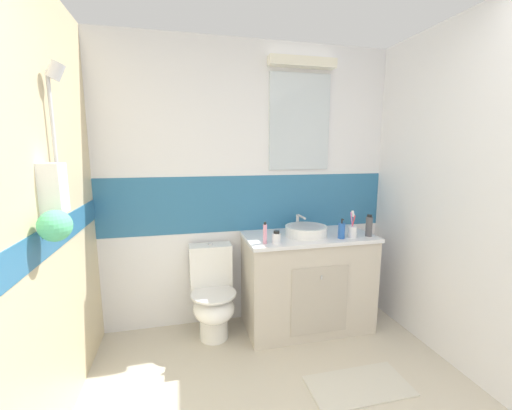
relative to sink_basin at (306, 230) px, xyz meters
name	(u,v)px	position (x,y,z in m)	size (l,w,h in m)	color
wall_back_tiled	(250,185)	(-0.42, 0.34, 0.37)	(3.20, 0.20, 2.50)	white
wall_left_shower_alcove	(11,224)	(-1.78, -0.91, 0.36)	(0.27, 3.48, 2.50)	beige
wall_right_plain	(498,202)	(0.92, -0.91, 0.36)	(0.10, 3.48, 2.50)	white
vanity_cabinet	(307,281)	(0.03, 0.01, -0.47)	(1.11, 0.58, 0.85)	beige
sink_basin	(306,230)	(0.00, 0.00, 0.00)	(0.36, 0.40, 0.15)	white
toilet	(213,295)	(-0.81, 0.05, -0.53)	(0.37, 0.50, 0.78)	white
toothbrush_cup	(353,231)	(0.35, -0.16, 0.01)	(0.07, 0.07, 0.23)	white
soap_dispenser	(341,231)	(0.25, -0.16, 0.02)	(0.06, 0.06, 0.17)	#2659B2
toothpaste_tube_upright	(265,233)	(-0.41, -0.16, 0.04)	(0.03, 0.03, 0.17)	pink
hair_gel_jar	(276,237)	(-0.32, -0.17, 0.00)	(0.07, 0.07, 0.10)	white
shampoo_bottle_tall	(369,226)	(0.51, -0.15, 0.04)	(0.06, 0.06, 0.19)	#4C4C51
bath_mat	(359,386)	(0.08, -0.80, -0.89)	(0.68, 0.34, 0.01)	beige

